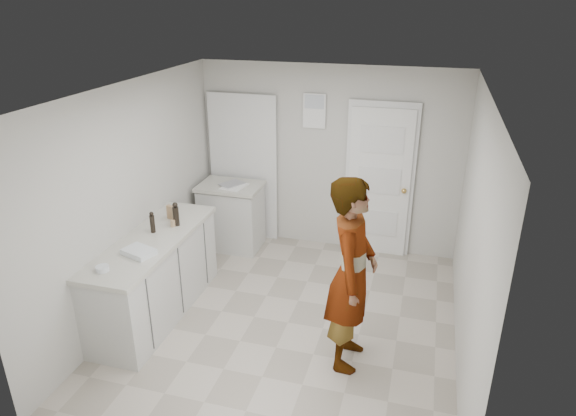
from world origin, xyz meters
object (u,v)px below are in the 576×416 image
(oil_cruet_a, at_px, (176,214))
(egg_bowl, at_px, (102,269))
(cake_mix_box, at_px, (171,212))
(spice_jar, at_px, (173,223))
(person, at_px, (352,275))
(baking_dish, at_px, (139,252))
(oil_cruet_b, at_px, (152,223))

(oil_cruet_a, bearing_deg, egg_bowl, -100.05)
(cake_mix_box, distance_m, spice_jar, 0.22)
(person, distance_m, egg_bowl, 2.32)
(cake_mix_box, distance_m, baking_dish, 0.87)
(oil_cruet_a, relative_size, baking_dish, 0.76)
(baking_dish, height_order, egg_bowl, baking_dish)
(baking_dish, bearing_deg, spice_jar, 88.35)
(spice_jar, xyz_separation_m, egg_bowl, (-0.17, -1.06, -0.02))
(egg_bowl, bearing_deg, oil_cruet_a, 79.95)
(spice_jar, relative_size, oil_cruet_b, 0.33)
(oil_cruet_b, bearing_deg, egg_bowl, -92.32)
(person, bearing_deg, oil_cruet_b, 81.30)
(oil_cruet_a, bearing_deg, oil_cruet_b, -124.75)
(spice_jar, xyz_separation_m, baking_dish, (-0.02, -0.68, -0.02))
(person, height_order, baking_dish, person)
(oil_cruet_a, distance_m, egg_bowl, 1.13)
(oil_cruet_a, bearing_deg, cake_mix_box, 134.62)
(cake_mix_box, distance_m, oil_cruet_a, 0.20)
(cake_mix_box, height_order, spice_jar, cake_mix_box)
(oil_cruet_b, height_order, egg_bowl, oil_cruet_b)
(person, height_order, egg_bowl, person)
(person, relative_size, oil_cruet_b, 7.85)
(oil_cruet_a, height_order, baking_dish, oil_cruet_a)
(spice_jar, bearing_deg, oil_cruet_b, -126.37)
(cake_mix_box, distance_m, oil_cruet_b, 0.38)
(oil_cruet_a, height_order, oil_cruet_b, oil_cruet_a)
(cake_mix_box, height_order, egg_bowl, cake_mix_box)
(oil_cruet_a, distance_m, baking_dish, 0.73)
(spice_jar, xyz_separation_m, oil_cruet_b, (-0.14, -0.19, 0.08))
(baking_dish, bearing_deg, egg_bowl, -111.92)
(cake_mix_box, xyz_separation_m, egg_bowl, (-0.06, -1.25, -0.06))
(baking_dish, bearing_deg, oil_cruet_a, 86.68)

